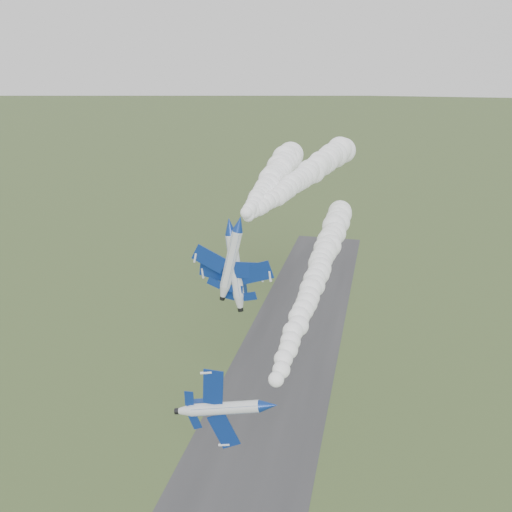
{
  "coord_description": "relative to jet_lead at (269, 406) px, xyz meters",
  "views": [
    {
      "loc": [
        19.95,
        -54.88,
        68.1
      ],
      "look_at": [
        3.81,
        15.06,
        42.68
      ],
      "focal_mm": 40.0,
      "sensor_mm": 36.0,
      "label": 1
    }
  ],
  "objects": [
    {
      "name": "smoke_trail_jet_pair_right",
      "position": [
        -10.3,
        53.3,
        13.07
      ],
      "size": [
        8.26,
        54.36,
        5.89
      ],
      "primitive_type": null,
      "rotation": [
        0.0,
        0.0,
        0.04
      ],
      "color": "white"
    },
    {
      "name": "runway",
      "position": [
        -9.79,
        34.97,
        -33.38
      ],
      "size": [
        24.0,
        260.0,
        0.04
      ],
      "primitive_type": "cube",
      "color": "#303033",
      "rests_on": "ground"
    },
    {
      "name": "jet_pair_left",
      "position": [
        -10.77,
        24.1,
        11.95
      ],
      "size": [
        11.9,
        14.07,
        3.59
      ],
      "rotation": [
        0.0,
        -0.12,
        -0.21
      ],
      "color": "silver"
    },
    {
      "name": "jet_lead",
      "position": [
        0.0,
        0.0,
        0.0
      ],
      "size": [
        3.22,
        11.55,
        9.38
      ],
      "rotation": [
        0.0,
        1.37,
        0.04
      ],
      "color": "silver"
    },
    {
      "name": "smoke_trail_jet_lead",
      "position": [
        0.64,
        36.07,
        1.79
      ],
      "size": [
        7.25,
        66.82,
        4.91
      ],
      "primitive_type": null,
      "rotation": [
        0.0,
        0.0,
        0.04
      ],
      "color": "white"
    },
    {
      "name": "smoke_trail_jet_pair_left",
      "position": [
        -4.61,
        53.61,
        13.49
      ],
      "size": [
        16.73,
        53.22,
        5.54
      ],
      "primitive_type": null,
      "rotation": [
        0.0,
        0.0,
        -0.21
      ],
      "color": "white"
    },
    {
      "name": "jet_pair_right",
      "position": [
        -9.18,
        23.37,
        12.6
      ],
      "size": [
        10.68,
        13.11,
        3.82
      ],
      "rotation": [
        0.0,
        0.22,
        0.04
      ],
      "color": "silver"
    }
  ]
}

